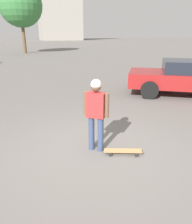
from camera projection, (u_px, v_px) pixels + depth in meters
name	position (u px, v px, depth m)	size (l,w,h in m)	color
ground_plane	(96.00, 149.00, 4.83)	(220.00, 220.00, 0.00)	slate
person	(96.00, 109.00, 4.51)	(0.45, 0.39, 1.57)	#38476B
skateboard	(123.00, 151.00, 4.63)	(0.81, 0.46, 0.08)	tan
car_parked_near	(186.00, 77.00, 8.90)	(4.78, 3.96, 1.42)	maroon
tree_distant	(20.00, 5.00, 26.48)	(5.27, 5.27, 8.35)	brown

